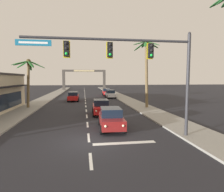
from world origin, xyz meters
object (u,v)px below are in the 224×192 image
Objects in this scene: sedan_third_in_queue at (101,107)px; palm_right_second at (146,62)px; sedan_parked_mid_kerb at (110,94)px; town_gateway_arch at (84,77)px; sedan_parked_nearest_kerb at (107,92)px; palm_left_second at (28,72)px; sedan_lead_at_stop_bar at (111,118)px; sedan_oncoming_far at (73,96)px; traffic_signal_mast at (136,60)px.

palm_right_second reaches higher than sedan_third_in_queue.
town_gateway_arch is at bearing 100.32° from sedan_parked_mid_kerb.
sedan_parked_mid_kerb is at bearing -88.69° from sedan_parked_nearest_kerb.
palm_left_second is 15.96m from palm_right_second.
sedan_third_in_queue is at bearing 92.16° from sedan_lead_at_stop_bar.
sedan_parked_nearest_kerb is at bearing -77.53° from town_gateway_arch.
sedan_oncoming_far is at bearing 135.85° from palm_right_second.
sedan_parked_mid_kerb is 0.49× the size of palm_right_second.
palm_left_second is (-12.80, -18.16, 4.04)m from sedan_parked_nearest_kerb.
traffic_signal_mast reaches higher than sedan_lead_at_stop_bar.
sedan_lead_at_stop_bar is at bearing -78.57° from sedan_oncoming_far.
palm_right_second is (2.80, -14.71, 5.48)m from sedan_parked_mid_kerb.
sedan_oncoming_far and sedan_parked_mid_kerb have the same top height.
sedan_oncoming_far is at bearing 102.88° from traffic_signal_mast.
sedan_third_in_queue is at bearing -32.17° from palm_left_second.
sedan_parked_nearest_kerb is 22.59m from palm_left_second.
sedan_lead_at_stop_bar is 6.36m from sedan_third_in_queue.
sedan_parked_nearest_kerb is 0.49× the size of palm_right_second.
sedan_lead_at_stop_bar is 15.97m from palm_left_second.
sedan_parked_nearest_kerb is 24.18m from town_gateway_arch.
traffic_signal_mast is 5.44m from sedan_lead_at_stop_bar.
sedan_parked_nearest_kerb is (3.53, 23.99, 0.00)m from sedan_third_in_queue.
sedan_parked_nearest_kerb is 0.67× the size of palm_left_second.
sedan_parked_mid_kerb is at bearing 78.66° from sedan_third_in_queue.
palm_left_second is (-9.51, 12.18, 4.04)m from sedan_lead_at_stop_bar.
sedan_parked_nearest_kerb is at bearing 86.43° from traffic_signal_mast.
sedan_third_in_queue is at bearing -98.38° from sedan_parked_nearest_kerb.
sedan_parked_mid_kerb is 18.40m from palm_left_second.
palm_left_second is at bearing -100.44° from town_gateway_arch.
traffic_signal_mast is 2.46× the size of sedan_third_in_queue.
sedan_third_in_queue is (-0.24, 6.35, 0.00)m from sedan_lead_at_stop_bar.
sedan_oncoming_far is 12.78m from sedan_parked_nearest_kerb.
palm_left_second is (-10.72, 15.18, -0.33)m from traffic_signal_mast.
sedan_parked_nearest_kerb is at bearing 83.80° from sedan_lead_at_stop_bar.
sedan_lead_at_stop_bar is at bearing -87.84° from sedan_third_in_queue.
palm_right_second is at bearing 57.91° from sedan_lead_at_stop_bar.
sedan_parked_mid_kerb is 0.30× the size of town_gateway_arch.
town_gateway_arch reaches higher than sedan_lead_at_stop_bar.
sedan_oncoming_far is at bearing 54.42° from palm_left_second.
sedan_third_in_queue is 0.49× the size of palm_right_second.
sedan_third_in_queue is 24.25m from sedan_parked_nearest_kerb.
palm_right_second is (6.22, 9.92, 5.48)m from sedan_lead_at_stop_bar.
sedan_lead_at_stop_bar is at bearing -122.09° from palm_right_second.
palm_left_second reaches higher than sedan_parked_mid_kerb.
traffic_signal_mast is 2.45× the size of sedan_lead_at_stop_bar.
town_gateway_arch is at bearing 91.99° from sedan_lead_at_stop_bar.
sedan_parked_nearest_kerb is at bearing 55.11° from sedan_oncoming_far.
sedan_third_in_queue is 1.01× the size of sedan_oncoming_far.
palm_right_second reaches higher than sedan_parked_mid_kerb.
palm_right_second reaches higher than traffic_signal_mast.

